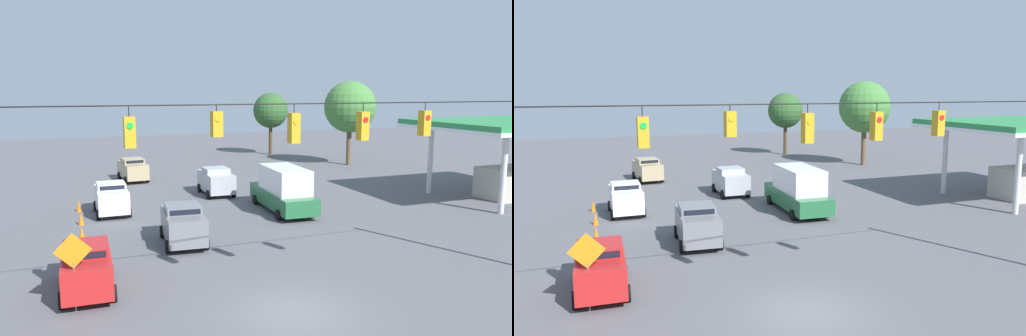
# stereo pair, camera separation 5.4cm
# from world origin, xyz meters

# --- Properties ---
(ground_plane) EXTENTS (140.00, 140.00, 0.00)m
(ground_plane) POSITION_xyz_m (0.00, 0.00, 0.00)
(ground_plane) COLOR #56565B
(overhead_signal_span) EXTENTS (22.99, 0.38, 7.64)m
(overhead_signal_span) POSITION_xyz_m (-0.06, -0.21, 5.13)
(overhead_signal_span) COLOR slate
(overhead_signal_span) RESTS_ON ground_plane
(sedan_red_parked_shoulder) EXTENTS (2.11, 4.26, 1.89)m
(sedan_red_parked_shoulder) POSITION_xyz_m (6.60, -4.63, 0.99)
(sedan_red_parked_shoulder) COLOR red
(sedan_red_parked_shoulder) RESTS_ON ground_plane
(box_truck_green_oncoming_far) EXTENTS (2.68, 6.77, 2.86)m
(box_truck_green_oncoming_far) POSITION_xyz_m (-5.70, -13.62, 1.41)
(box_truck_green_oncoming_far) COLOR #236038
(box_truck_green_oncoming_far) RESTS_ON ground_plane
(sedan_white_withflow_far) EXTENTS (2.05, 3.82, 1.99)m
(sedan_white_withflow_far) POSITION_xyz_m (4.60, -16.76, 1.04)
(sedan_white_withflow_far) COLOR silver
(sedan_white_withflow_far) RESTS_ON ground_plane
(sedan_tan_withflow_deep) EXTENTS (2.29, 4.41, 1.92)m
(sedan_tan_withflow_deep) POSITION_xyz_m (1.84, -28.01, 1.00)
(sedan_tan_withflow_deep) COLOR tan
(sedan_tan_withflow_deep) RESTS_ON ground_plane
(sedan_silver_oncoming_deep) EXTENTS (2.13, 4.00, 2.01)m
(sedan_silver_oncoming_deep) POSITION_xyz_m (-3.14, -20.03, 1.05)
(sedan_silver_oncoming_deep) COLOR #A8AAB2
(sedan_silver_oncoming_deep) RESTS_ON ground_plane
(sedan_grey_withflow_mid) EXTENTS (2.34, 4.20, 2.01)m
(sedan_grey_withflow_mid) POSITION_xyz_m (1.80, -9.21, 1.05)
(sedan_grey_withflow_mid) COLOR slate
(sedan_grey_withflow_mid) RESTS_ON ground_plane
(traffic_cone_nearest) EXTENTS (0.32, 0.32, 0.74)m
(traffic_cone_nearest) POSITION_xyz_m (6.46, -5.07, 0.37)
(traffic_cone_nearest) COLOR orange
(traffic_cone_nearest) RESTS_ON ground_plane
(traffic_cone_second) EXTENTS (0.32, 0.32, 0.74)m
(traffic_cone_second) POSITION_xyz_m (6.62, -8.21, 0.37)
(traffic_cone_second) COLOR orange
(traffic_cone_second) RESTS_ON ground_plane
(traffic_cone_third) EXTENTS (0.32, 0.32, 0.74)m
(traffic_cone_third) POSITION_xyz_m (6.57, -11.60, 0.37)
(traffic_cone_third) COLOR orange
(traffic_cone_third) RESTS_ON ground_plane
(traffic_cone_fourth) EXTENTS (0.32, 0.32, 0.74)m
(traffic_cone_fourth) POSITION_xyz_m (6.49, -14.74, 0.37)
(traffic_cone_fourth) COLOR orange
(traffic_cone_fourth) RESTS_ON ground_plane
(traffic_cone_fifth) EXTENTS (0.32, 0.32, 0.74)m
(traffic_cone_fifth) POSITION_xyz_m (6.51, -18.13, 0.37)
(traffic_cone_fifth) COLOR orange
(traffic_cone_fifth) RESTS_ON ground_plane
(work_zone_sign) EXTENTS (1.27, 0.06, 2.84)m
(work_zone_sign) POSITION_xyz_m (7.08, -2.89, 1.99)
(work_zone_sign) COLOR slate
(work_zone_sign) RESTS_ON ground_plane
(tree_horizon_left) EXTENTS (5.23, 5.23, 8.55)m
(tree_horizon_left) POSITION_xyz_m (-20.06, -29.21, 5.91)
(tree_horizon_left) COLOR brown
(tree_horizon_left) RESTS_ON ground_plane
(tree_horizon_right) EXTENTS (4.13, 4.13, 7.31)m
(tree_horizon_right) POSITION_xyz_m (-15.78, -39.76, 5.21)
(tree_horizon_right) COLOR #4C3823
(tree_horizon_right) RESTS_ON ground_plane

